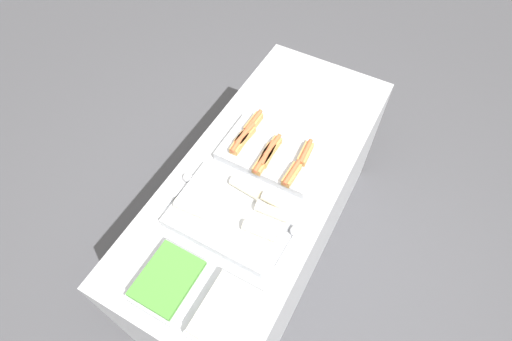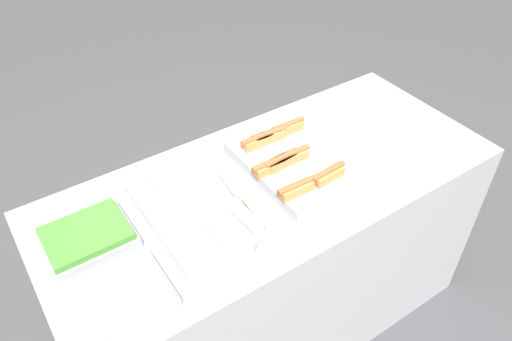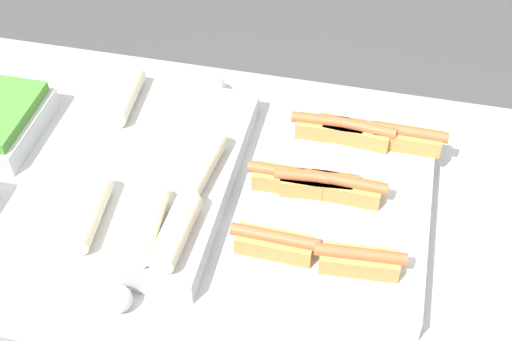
% 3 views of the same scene
% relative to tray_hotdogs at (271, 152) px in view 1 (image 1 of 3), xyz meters
% --- Properties ---
extents(ground_plane, '(12.00, 12.00, 0.00)m').
position_rel_tray_hotdogs_xyz_m(ground_plane, '(-0.09, -0.00, -0.96)').
color(ground_plane, '#4C4C51').
extents(counter, '(1.81, 0.78, 0.92)m').
position_rel_tray_hotdogs_xyz_m(counter, '(-0.09, -0.00, -0.50)').
color(counter, '#B7BABF').
rests_on(counter, ground_plane).
extents(tray_hotdogs, '(0.36, 0.49, 0.10)m').
position_rel_tray_hotdogs_xyz_m(tray_hotdogs, '(0.00, 0.00, 0.00)').
color(tray_hotdogs, '#B7BABF').
rests_on(tray_hotdogs, counter).
extents(tray_wraps, '(0.37, 0.52, 0.10)m').
position_rel_tray_hotdogs_xyz_m(tray_wraps, '(-0.39, -0.01, -0.00)').
color(tray_wraps, '#B7BABF').
rests_on(tray_wraps, counter).
extents(tray_side_front, '(0.29, 0.22, 0.07)m').
position_rel_tray_hotdogs_xyz_m(tray_side_front, '(-0.79, -0.22, -0.00)').
color(tray_side_front, '#B7BABF').
rests_on(tray_side_front, counter).
extents(tray_side_back, '(0.29, 0.22, 0.07)m').
position_rel_tray_hotdogs_xyz_m(tray_side_back, '(-0.79, 0.06, -0.00)').
color(tray_side_back, '#B7BABF').
rests_on(tray_side_back, counter).
extents(serving_spoon_near, '(0.21, 0.05, 0.05)m').
position_rel_tray_hotdogs_xyz_m(serving_spoon_near, '(-0.34, -0.29, -0.01)').
color(serving_spoon_near, silver).
rests_on(serving_spoon_near, counter).
extents(serving_spoon_far, '(0.23, 0.05, 0.05)m').
position_rel_tray_hotdogs_xyz_m(serving_spoon_far, '(-0.34, 0.29, -0.01)').
color(serving_spoon_far, silver).
rests_on(serving_spoon_far, counter).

